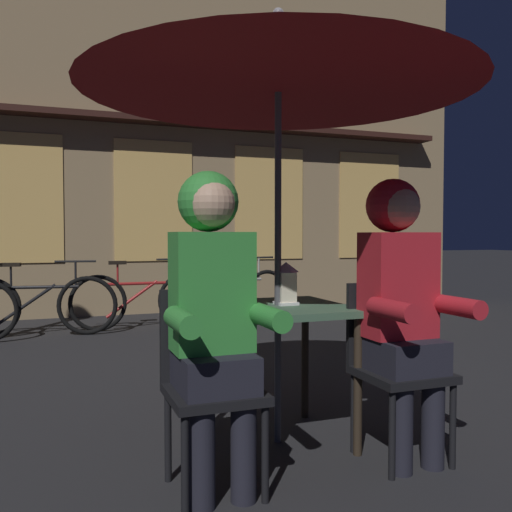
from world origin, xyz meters
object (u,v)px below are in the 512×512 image
object	(u,v)px
bicycle_third	(142,300)
cafe_table	(278,324)
bicycle_second	(39,305)
lantern	(286,282)
chair_right	(394,359)
person_left_hooded	(213,298)
patio_umbrella	(278,56)
person_right_hooded	(401,290)
chair_left	(210,376)
bicycle_fourth	(233,296)

from	to	relation	value
bicycle_third	cafe_table	bearing A→B (deg)	-87.88
bicycle_second	bicycle_third	distance (m)	1.14
lantern	cafe_table	bearing A→B (deg)	-168.05
cafe_table	bicycle_second	bearing A→B (deg)	108.82
chair_right	person_left_hooded	world-z (taller)	person_left_hooded
cafe_table	bicycle_second	xyz separation A→B (m)	(-1.28, 3.76, -0.29)
patio_umbrella	cafe_table	bearing A→B (deg)	0.00
cafe_table	person_left_hooded	xyz separation A→B (m)	(-0.48, -0.43, 0.21)
chair_right	bicycle_second	size ratio (longest dim) A/B	0.52
person_left_hooded	person_right_hooded	size ratio (longest dim) A/B	1.00
patio_umbrella	person_right_hooded	size ratio (longest dim) A/B	1.65
chair_left	bicycle_third	world-z (taller)	chair_left
lantern	person_left_hooded	xyz separation A→B (m)	(-0.53, -0.44, -0.01)
bicycle_fourth	chair_right	bearing A→B (deg)	-96.98
cafe_table	chair_right	size ratio (longest dim) A/B	0.85
chair_left	chair_right	distance (m)	0.96
bicycle_second	bicycle_fourth	distance (m)	2.29
person_right_hooded	bicycle_third	xyz separation A→B (m)	(-0.62, 4.27, -0.50)
patio_umbrella	lantern	bearing A→B (deg)	11.95
bicycle_fourth	chair_left	bearing A→B (deg)	-109.19
lantern	bicycle_second	world-z (taller)	lantern
chair_right	chair_left	bearing A→B (deg)	180.00
chair_left	bicycle_third	xyz separation A→B (m)	(0.34, 4.21, -0.14)
cafe_table	person_left_hooded	size ratio (longest dim) A/B	0.53
chair_right	lantern	bearing A→B (deg)	138.41
cafe_table	lantern	distance (m)	0.23
lantern	chair_left	xyz separation A→B (m)	(-0.53, -0.38, -0.37)
patio_umbrella	chair_right	size ratio (longest dim) A/B	2.66
cafe_table	patio_umbrella	bearing A→B (deg)	0.00
patio_umbrella	chair_right	distance (m)	1.68
cafe_table	chair_right	world-z (taller)	chair_right
bicycle_second	patio_umbrella	bearing A→B (deg)	-71.18
chair_right	bicycle_second	world-z (taller)	chair_right
person_left_hooded	bicycle_fourth	size ratio (longest dim) A/B	0.85
patio_umbrella	person_right_hooded	xyz separation A→B (m)	(0.48, -0.43, -1.21)
bicycle_second	bicycle_third	world-z (taller)	same
cafe_table	person_right_hooded	distance (m)	0.67
patio_umbrella	bicycle_second	world-z (taller)	patio_umbrella
patio_umbrella	person_left_hooded	xyz separation A→B (m)	(-0.48, -0.43, -1.21)
person_right_hooded	bicycle_fourth	distance (m)	4.37
bicycle_third	bicycle_fourth	size ratio (longest dim) A/B	1.02
lantern	person_right_hooded	distance (m)	0.61
person_left_hooded	bicycle_fourth	bearing A→B (deg)	71.04
cafe_table	bicycle_fourth	size ratio (longest dim) A/B	0.45
bicycle_second	bicycle_fourth	bearing A→B (deg)	3.12
person_left_hooded	bicycle_fourth	world-z (taller)	person_left_hooded
chair_left	bicycle_third	bearing A→B (deg)	85.41
cafe_table	patio_umbrella	xyz separation A→B (m)	(0.00, 0.00, 1.42)
chair_right	bicycle_second	bearing A→B (deg)	113.10
bicycle_third	bicycle_fourth	world-z (taller)	same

